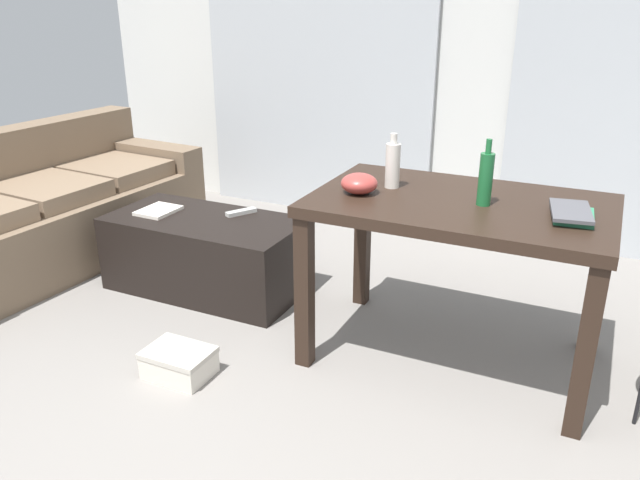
# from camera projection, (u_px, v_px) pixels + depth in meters

# --- Properties ---
(ground_plane) EXTENTS (7.46, 7.46, 0.00)m
(ground_plane) POSITION_uv_depth(u_px,v_px,m) (361.00, 359.00, 2.93)
(ground_plane) COLOR gray
(wall_back) EXTENTS (5.94, 0.10, 2.51)m
(wall_back) POSITION_uv_depth(u_px,v_px,m) (478.00, 48.00, 4.11)
(wall_back) COLOR silver
(wall_back) RESTS_ON ground
(curtains) EXTENTS (4.06, 0.03, 2.21)m
(curtains) POSITION_uv_depth(u_px,v_px,m) (473.00, 73.00, 4.09)
(curtains) COLOR #B2B7BC
(curtains) RESTS_ON ground
(couch) EXTENTS (0.99, 2.10, 0.80)m
(couch) POSITION_uv_depth(u_px,v_px,m) (40.00, 213.00, 3.92)
(couch) COLOR brown
(couch) RESTS_ON ground
(coffee_table) EXTENTS (1.09, 0.55, 0.42)m
(coffee_table) POSITION_uv_depth(u_px,v_px,m) (207.00, 254.00, 3.56)
(coffee_table) COLOR black
(coffee_table) RESTS_ON ground
(craft_table) EXTENTS (1.26, 0.78, 0.77)m
(craft_table) POSITION_uv_depth(u_px,v_px,m) (459.00, 224.00, 2.71)
(craft_table) COLOR black
(craft_table) RESTS_ON ground
(bottle_near) EXTENTS (0.07, 0.07, 0.25)m
(bottle_near) POSITION_uv_depth(u_px,v_px,m) (393.00, 165.00, 2.81)
(bottle_near) COLOR beige
(bottle_near) RESTS_ON craft_table
(bottle_far) EXTENTS (0.06, 0.06, 0.28)m
(bottle_far) POSITION_uv_depth(u_px,v_px,m) (486.00, 178.00, 2.57)
(bottle_far) COLOR #195B2D
(bottle_far) RESTS_ON craft_table
(bowl) EXTENTS (0.16, 0.16, 0.09)m
(bowl) POSITION_uv_depth(u_px,v_px,m) (359.00, 183.00, 2.75)
(bowl) COLOR #9E3833
(bowl) RESTS_ON craft_table
(book_stack) EXTENTS (0.19, 0.29, 0.04)m
(book_stack) POSITION_uv_depth(u_px,v_px,m) (572.00, 214.00, 2.45)
(book_stack) COLOR #2D7F56
(book_stack) RESTS_ON craft_table
(scissors) EXTENTS (0.06, 0.10, 0.00)m
(scissors) POSITION_uv_depth(u_px,v_px,m) (391.00, 175.00, 3.03)
(scissors) COLOR #9EA0A5
(scissors) RESTS_ON craft_table
(tv_remote_primary) EXTENTS (0.13, 0.18, 0.02)m
(tv_remote_primary) POSITION_uv_depth(u_px,v_px,m) (241.00, 212.00, 3.55)
(tv_remote_primary) COLOR #B7B7B2
(tv_remote_primary) RESTS_ON coffee_table
(magazine) EXTENTS (0.19, 0.23, 0.02)m
(magazine) POSITION_uv_depth(u_px,v_px,m) (158.00, 211.00, 3.58)
(magazine) COLOR silver
(magazine) RESTS_ON coffee_table
(shoebox) EXTENTS (0.29, 0.21, 0.13)m
(shoebox) POSITION_uv_depth(u_px,v_px,m) (179.00, 362.00, 2.78)
(shoebox) COLOR beige
(shoebox) RESTS_ON ground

